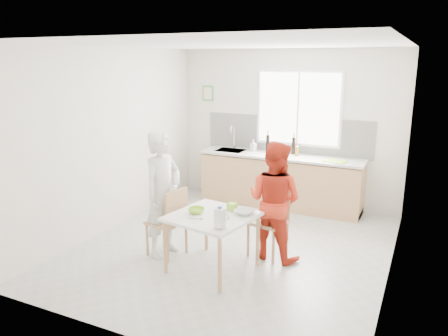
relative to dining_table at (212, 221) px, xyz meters
The scene contains 21 objects.
ground 0.95m from the dining_table, 91.88° to the left, with size 4.50×4.50×0.00m, color #B7B7B2.
room_shell 1.23m from the dining_table, 91.88° to the left, with size 4.50×4.50×4.50m.
window 3.13m from the dining_table, 86.55° to the left, with size 1.50×0.06×1.30m.
backsplash 3.00m from the dining_table, 90.45° to the left, with size 3.00×0.02×0.65m, color white.
picture_frame 3.57m from the dining_table, 118.17° to the left, with size 0.22×0.03×0.28m.
kitchen_counter 2.66m from the dining_table, 90.58° to the left, with size 2.84×0.64×1.37m.
dining_table is the anchor object (origin of this frame).
chair_left 0.69m from the dining_table, behind, with size 0.49×0.49×0.92m.
chair_far 0.90m from the dining_table, 57.12° to the left, with size 0.50×0.50×0.94m.
person_white 0.81m from the dining_table, behind, with size 0.60×0.39×1.65m, color silver.
person_red 0.87m from the dining_table, 49.95° to the left, with size 0.75×0.58×1.54m, color red.
bowl_green 0.23m from the dining_table, behind, with size 0.20×0.20×0.06m, color #93D130.
bowl_white 0.40m from the dining_table, 30.01° to the left, with size 0.23×0.23×0.06m, color silver.
milk_jug 0.47m from the dining_table, 50.61° to the right, with size 0.18×0.13×0.23m.
green_box 0.32m from the dining_table, 60.55° to the left, with size 0.10×0.10×0.09m, color #86C92E.
spoon 0.25m from the dining_table, 119.78° to the right, with size 0.01×0.01×0.16m, color #A5A5AA.
cutting_board 2.73m from the dining_table, 69.96° to the left, with size 0.35×0.25×0.01m, color #98CB2E.
wine_bottle_a 2.80m from the dining_table, 96.15° to the left, with size 0.07×0.07×0.32m, color black.
wine_bottle_b 2.85m from the dining_table, 86.89° to the left, with size 0.07×0.07×0.30m, color black.
jar_amber 2.75m from the dining_table, 84.88° to the left, with size 0.06×0.06×0.16m, color olive.
soap_bottle 2.87m from the dining_table, 101.80° to the left, with size 0.09×0.09×0.20m, color #999999.
Camera 1 is at (2.27, -5.09, 2.51)m, focal length 35.00 mm.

